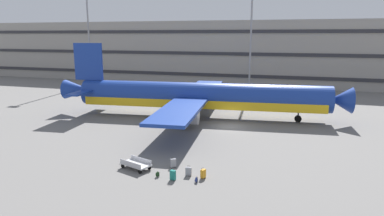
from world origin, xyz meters
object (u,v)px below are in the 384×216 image
at_px(suitcase_upright, 189,171).
at_px(suitcase_scuffed, 203,174).
at_px(suitcase_purple, 173,163).
at_px(baggage_cart, 136,164).
at_px(backpack_red, 157,174).
at_px(airliner, 198,97).
at_px(backpack_orange, 196,180).
at_px(suitcase_teal, 173,175).

bearing_deg(suitcase_upright, suitcase_scuffed, -5.29).
bearing_deg(suitcase_purple, baggage_cart, -157.05).
distance_m(suitcase_purple, suitcase_upright, 2.25).
relative_size(backpack_red, baggage_cart, 0.15).
bearing_deg(baggage_cart, suitcase_upright, -1.20).
height_order(suitcase_upright, baggage_cart, suitcase_upright).
bearing_deg(airliner, backpack_red, -82.74).
xyz_separation_m(suitcase_scuffed, backpack_orange, (-0.30, -0.94, -0.18)).
bearing_deg(backpack_orange, suitcase_scuffed, 72.42).
distance_m(suitcase_teal, suitcase_scuffed, 2.42).
xyz_separation_m(suitcase_teal, backpack_orange, (1.88, 0.12, -0.21)).
relative_size(backpack_red, backpack_orange, 1.00).
bearing_deg(backpack_red, baggage_cart, 156.28).
bearing_deg(suitcase_purple, backpack_orange, -40.77).
distance_m(airliner, suitcase_teal, 21.40).
relative_size(suitcase_teal, baggage_cart, 0.30).
bearing_deg(baggage_cart, suitcase_purple, 22.95).
bearing_deg(backpack_red, suitcase_scuffed, 13.41).
bearing_deg(suitcase_scuffed, suitcase_teal, -154.18).
relative_size(suitcase_purple, suitcase_scuffed, 1.06).
bearing_deg(backpack_red, suitcase_teal, -8.27).
distance_m(suitcase_upright, backpack_red, 2.51).
bearing_deg(baggage_cart, airliner, 90.59).
bearing_deg(suitcase_upright, airliner, 104.09).
distance_m(suitcase_purple, backpack_orange, 3.67).
height_order(suitcase_teal, backpack_orange, suitcase_teal).
relative_size(suitcase_teal, backpack_orange, 1.98).
distance_m(suitcase_purple, suitcase_scuffed, 3.40).
height_order(suitcase_upright, backpack_orange, suitcase_upright).
height_order(backpack_red, baggage_cart, baggage_cart).
relative_size(airliner, suitcase_upright, 47.83).
xyz_separation_m(airliner, suitcase_teal, (4.03, -20.86, -2.52)).
relative_size(suitcase_upright, suitcase_teal, 0.84).
bearing_deg(backpack_red, suitcase_purple, 77.80).
distance_m(suitcase_scuffed, backpack_red, 3.68).
relative_size(suitcase_scuffed, backpack_orange, 1.70).
height_order(suitcase_scuffed, baggage_cart, suitcase_scuffed).
bearing_deg(suitcase_scuffed, backpack_red, -166.59).
xyz_separation_m(airliner, baggage_cart, (0.20, -19.59, -2.52)).
xyz_separation_m(backpack_orange, baggage_cart, (-5.71, 1.15, 0.21)).
distance_m(suitcase_upright, backpack_orange, 1.44).
height_order(suitcase_purple, backpack_orange, suitcase_purple).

